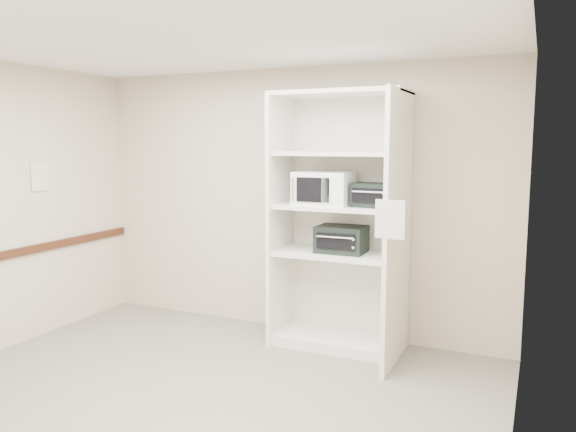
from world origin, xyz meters
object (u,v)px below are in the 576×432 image
at_px(microwave, 324,188).
at_px(toaster_oven_upper, 374,195).
at_px(toaster_oven_lower, 342,239).
at_px(shelving_unit, 344,230).

bearing_deg(microwave, toaster_oven_upper, 3.19).
distance_m(microwave, toaster_oven_lower, 0.51).
bearing_deg(toaster_oven_upper, microwave, -172.07).
relative_size(shelving_unit, toaster_oven_lower, 5.37).
bearing_deg(toaster_oven_upper, shelving_unit, 179.43).
bearing_deg(toaster_oven_upper, toaster_oven_lower, -179.89).
xyz_separation_m(shelving_unit, toaster_oven_upper, (0.30, -0.03, 0.35)).
distance_m(microwave, toaster_oven_upper, 0.48).
height_order(shelving_unit, toaster_oven_lower, shelving_unit).
xyz_separation_m(microwave, toaster_oven_upper, (0.48, 0.03, -0.05)).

